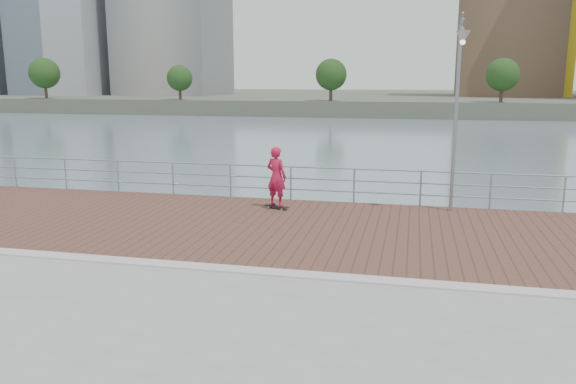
# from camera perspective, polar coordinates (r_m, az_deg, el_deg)

# --- Properties ---
(water) EXTENTS (400.00, 400.00, 0.00)m
(water) POSITION_cam_1_polar(r_m,az_deg,el_deg) (12.34, -2.12, -17.07)
(water) COLOR slate
(water) RESTS_ON ground
(brick_lane) EXTENTS (40.00, 6.80, 0.02)m
(brick_lane) POSITION_cam_1_polar(r_m,az_deg,el_deg) (14.87, 1.35, -3.68)
(brick_lane) COLOR brown
(brick_lane) RESTS_ON seawall
(curb) EXTENTS (40.00, 0.40, 0.06)m
(curb) POSITION_cam_1_polar(r_m,az_deg,el_deg) (11.51, -2.20, -8.15)
(curb) COLOR #B7B5AD
(curb) RESTS_ON seawall
(far_shore) EXTENTS (320.00, 95.00, 2.50)m
(far_shore) POSITION_cam_1_polar(r_m,az_deg,el_deg) (133.09, 11.57, 9.22)
(far_shore) COLOR #4C5142
(far_shore) RESTS_ON ground
(guardrail) EXTENTS (39.06, 0.06, 1.13)m
(guardrail) POSITION_cam_1_polar(r_m,az_deg,el_deg) (17.99, 3.48, 1.18)
(guardrail) COLOR #8C9EA8
(guardrail) RESTS_ON brick_lane
(street_lamp) EXTENTS (0.39, 1.15, 5.41)m
(street_lamp) POSITION_cam_1_polar(r_m,az_deg,el_deg) (16.62, 16.98, 10.81)
(street_lamp) COLOR gray
(street_lamp) RESTS_ON brick_lane
(skateboard) EXTENTS (0.77, 0.45, 0.09)m
(skateboard) POSITION_cam_1_polar(r_m,az_deg,el_deg) (17.00, -1.17, -1.48)
(skateboard) COLOR black
(skateboard) RESTS_ON brick_lane
(skateboarder) EXTENTS (0.77, 0.64, 1.81)m
(skateboarder) POSITION_cam_1_polar(r_m,az_deg,el_deg) (16.81, -1.19, 1.58)
(skateboarder) COLOR #BB1941
(skateboarder) RESTS_ON skateboard
(shoreline_trees) EXTENTS (145.13, 5.19, 6.92)m
(shoreline_trees) POSITION_cam_1_polar(r_m,az_deg,el_deg) (87.53, 14.84, 11.46)
(shoreline_trees) COLOR #473323
(shoreline_trees) RESTS_ON far_shore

